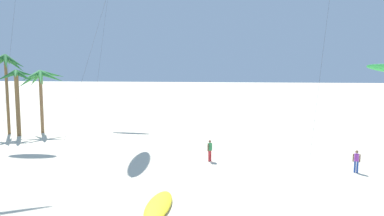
{
  "coord_description": "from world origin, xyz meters",
  "views": [
    {
      "loc": [
        4.62,
        -5.99,
        7.54
      ],
      "look_at": [
        1.75,
        20.64,
        4.44
      ],
      "focal_mm": 36.03,
      "sensor_mm": 36.0,
      "label": 1
    }
  ],
  "objects_px": {
    "person_near_right": "(356,160)",
    "person_foreground_walker": "(210,150)",
    "palm_tree_0": "(17,84)",
    "palm_tree_2": "(6,67)",
    "palm_tree_3": "(40,81)",
    "grounded_kite_2": "(159,205)"
  },
  "relations": [
    {
      "from": "palm_tree_3",
      "to": "person_foreground_walker",
      "type": "bearing_deg",
      "value": -28.6
    },
    {
      "from": "palm_tree_2",
      "to": "grounded_kite_2",
      "type": "distance_m",
      "value": 28.61
    },
    {
      "from": "palm_tree_3",
      "to": "person_near_right",
      "type": "bearing_deg",
      "value": -22.95
    },
    {
      "from": "palm_tree_0",
      "to": "person_near_right",
      "type": "distance_m",
      "value": 32.91
    },
    {
      "from": "palm_tree_2",
      "to": "palm_tree_3",
      "type": "bearing_deg",
      "value": 19.68
    },
    {
      "from": "palm_tree_3",
      "to": "grounded_kite_2",
      "type": "bearing_deg",
      "value": -50.35
    },
    {
      "from": "person_foreground_walker",
      "to": "palm_tree_0",
      "type": "bearing_deg",
      "value": 157.58
    },
    {
      "from": "person_near_right",
      "to": "person_foreground_walker",
      "type": "bearing_deg",
      "value": 168.71
    },
    {
      "from": "palm_tree_0",
      "to": "person_foreground_walker",
      "type": "distance_m",
      "value": 22.68
    },
    {
      "from": "person_near_right",
      "to": "grounded_kite_2",
      "type": "bearing_deg",
      "value": -147.2
    },
    {
      "from": "palm_tree_0",
      "to": "palm_tree_3",
      "type": "relative_size",
      "value": 1.01
    },
    {
      "from": "grounded_kite_2",
      "to": "person_near_right",
      "type": "distance_m",
      "value": 14.72
    },
    {
      "from": "palm_tree_2",
      "to": "palm_tree_3",
      "type": "relative_size",
      "value": 1.24
    },
    {
      "from": "grounded_kite_2",
      "to": "person_foreground_walker",
      "type": "xyz_separation_m",
      "value": [
        2.07,
        10.02,
        0.78
      ]
    },
    {
      "from": "palm_tree_2",
      "to": "person_near_right",
      "type": "relative_size",
      "value": 5.38
    },
    {
      "from": "palm_tree_0",
      "to": "person_foreground_walker",
      "type": "height_order",
      "value": "palm_tree_0"
    },
    {
      "from": "grounded_kite_2",
      "to": "person_foreground_walker",
      "type": "distance_m",
      "value": 10.26
    },
    {
      "from": "palm_tree_2",
      "to": "person_near_right",
      "type": "bearing_deg",
      "value": -19.16
    },
    {
      "from": "palm_tree_0",
      "to": "palm_tree_3",
      "type": "bearing_deg",
      "value": 48.75
    },
    {
      "from": "person_near_right",
      "to": "palm_tree_3",
      "type": "bearing_deg",
      "value": 157.05
    },
    {
      "from": "palm_tree_2",
      "to": "palm_tree_3",
      "type": "distance_m",
      "value": 3.65
    },
    {
      "from": "palm_tree_2",
      "to": "person_foreground_walker",
      "type": "bearing_deg",
      "value": -22.61
    }
  ]
}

